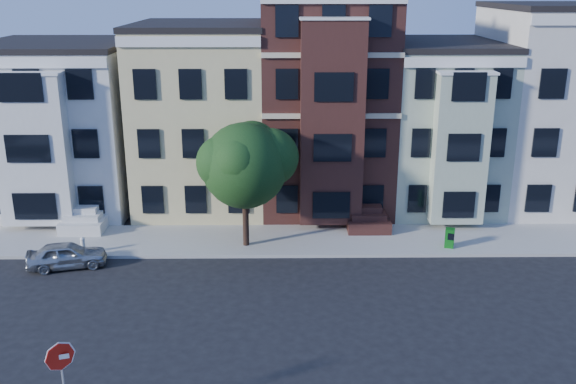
{
  "coord_description": "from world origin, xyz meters",
  "views": [
    {
      "loc": [
        -2.54,
        -21.75,
        12.31
      ],
      "look_at": [
        -2.26,
        3.16,
        4.2
      ],
      "focal_mm": 40.0,
      "sensor_mm": 36.0,
      "label": 1
    }
  ],
  "objects_px": {
    "street_tree": "(245,171)",
    "parked_car": "(67,255)",
    "fire_hydrant": "(83,247)",
    "stop_sign": "(63,381)",
    "newspaper_box": "(450,238)"
  },
  "relations": [
    {
      "from": "parked_car",
      "to": "fire_hydrant",
      "type": "distance_m",
      "value": 1.26
    },
    {
      "from": "fire_hydrant",
      "to": "stop_sign",
      "type": "xyz_separation_m",
      "value": [
        3.25,
        -12.6,
        1.26
      ]
    },
    {
      "from": "newspaper_box",
      "to": "stop_sign",
      "type": "height_order",
      "value": "stop_sign"
    },
    {
      "from": "fire_hydrant",
      "to": "newspaper_box",
      "type": "bearing_deg",
      "value": 1.9
    },
    {
      "from": "street_tree",
      "to": "parked_car",
      "type": "distance_m",
      "value": 8.94
    },
    {
      "from": "parked_car",
      "to": "newspaper_box",
      "type": "height_order",
      "value": "parked_car"
    },
    {
      "from": "newspaper_box",
      "to": "parked_car",
      "type": "bearing_deg",
      "value": -156.35
    },
    {
      "from": "street_tree",
      "to": "parked_car",
      "type": "bearing_deg",
      "value": -164.78
    },
    {
      "from": "street_tree",
      "to": "newspaper_box",
      "type": "relative_size",
      "value": 7.83
    },
    {
      "from": "parked_car",
      "to": "fire_hydrant",
      "type": "bearing_deg",
      "value": -31.22
    },
    {
      "from": "street_tree",
      "to": "parked_car",
      "type": "xyz_separation_m",
      "value": [
        -8.02,
        -2.18,
        -3.29
      ]
    },
    {
      "from": "parked_car",
      "to": "fire_hydrant",
      "type": "height_order",
      "value": "parked_car"
    },
    {
      "from": "fire_hydrant",
      "to": "street_tree",
      "type": "bearing_deg",
      "value": 7.37
    },
    {
      "from": "street_tree",
      "to": "stop_sign",
      "type": "distance_m",
      "value": 14.44
    },
    {
      "from": "parked_car",
      "to": "fire_hydrant",
      "type": "xyz_separation_m",
      "value": [
        0.38,
        1.2,
        -0.12
      ]
    }
  ]
}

